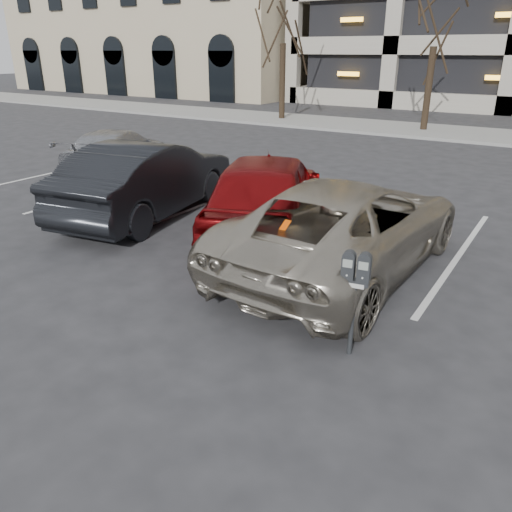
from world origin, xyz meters
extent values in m
plane|color=#28282B|center=(0.00, 0.00, 0.00)|extent=(140.00, 140.00, 0.00)
cube|color=gray|center=(0.00, 16.00, 0.06)|extent=(80.00, 4.00, 0.12)
cube|color=silver|center=(-9.80, 2.30, 0.01)|extent=(0.10, 5.20, 0.00)
cube|color=silver|center=(-7.00, 2.30, 0.01)|extent=(0.10, 5.20, 0.00)
cube|color=silver|center=(-4.20, 2.30, 0.01)|extent=(0.10, 5.20, 0.00)
cube|color=silver|center=(-1.40, 2.30, 0.01)|extent=(0.10, 5.20, 0.00)
cube|color=silver|center=(1.40, 2.30, 0.01)|extent=(0.10, 5.20, 0.00)
cylinder|color=black|center=(-10.00, 16.00, 1.78)|extent=(0.28, 0.28, 3.55)
cylinder|color=black|center=(-3.00, 16.00, 1.70)|extent=(0.28, 0.28, 3.40)
cylinder|color=black|center=(0.99, -1.47, 0.45)|extent=(0.06, 0.06, 0.90)
cube|color=black|center=(0.99, -1.47, 0.92)|extent=(0.31, 0.15, 0.06)
cube|color=silver|center=(1.00, -1.52, 0.90)|extent=(0.22, 0.04, 0.05)
cube|color=gray|center=(0.92, -1.55, 1.15)|extent=(0.11, 0.03, 0.09)
cube|color=gray|center=(1.08, -1.52, 1.15)|extent=(0.11, 0.03, 0.09)
imported|color=#B2A997|center=(-0.08, 0.78, 0.72)|extent=(2.58, 5.30, 1.45)
cube|color=#F54E05|center=(-0.43, -0.13, 1.45)|extent=(0.10, 0.20, 0.01)
imported|color=maroon|center=(-1.99, 1.54, 0.79)|extent=(3.55, 5.03, 1.59)
imported|color=black|center=(-4.71, 1.20, 0.78)|extent=(2.44, 4.94, 1.56)
imported|color=#A3A5AA|center=(-8.26, 3.61, 0.61)|extent=(3.18, 4.56, 1.23)
camera|label=1|loc=(2.74, -6.21, 3.28)|focal=35.00mm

